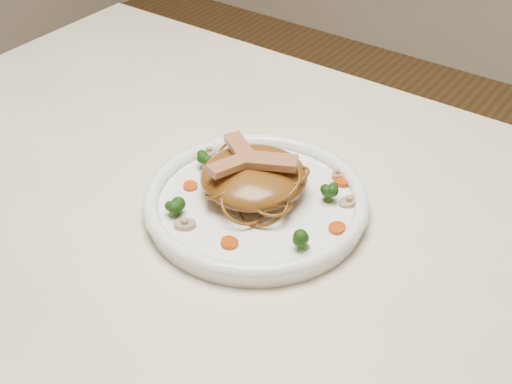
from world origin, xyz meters
The scene contains 19 objects.
table centered at (0.00, 0.00, 0.65)m, with size 1.20×0.80×0.75m.
plate centered at (0.04, 0.00, 0.76)m, with size 0.28×0.28×0.02m, color white.
noodle_mound centered at (0.02, 0.02, 0.79)m, with size 0.14×0.14×0.04m, color brown.
chicken_a centered at (0.04, 0.02, 0.82)m, with size 0.07×0.02×0.01m, color #B37E54.
chicken_b centered at (0.00, 0.03, 0.82)m, with size 0.07×0.02×0.01m, color #B37E54.
chicken_c centered at (0.01, -0.01, 0.82)m, with size 0.07×0.02×0.01m, color #B37E54.
broccoli_0 centered at (0.11, 0.06, 0.78)m, with size 0.03×0.03×0.03m, color #173E0D, non-canonical shape.
broccoli_1 centered at (-0.06, 0.02, 0.78)m, with size 0.03×0.03×0.03m, color #173E0D, non-canonical shape.
broccoli_2 centered at (-0.03, -0.08, 0.78)m, with size 0.02×0.02×0.03m, color #173E0D, non-canonical shape.
broccoli_3 centered at (0.13, -0.03, 0.78)m, with size 0.02×0.02×0.03m, color #173E0D, non-canonical shape.
carrot_0 centered at (0.11, 0.10, 0.77)m, with size 0.02×0.02×0.01m, color #B63D06.
carrot_1 centered at (-0.05, -0.02, 0.77)m, with size 0.02×0.02×0.01m, color #B63D06.
carrot_2 centered at (0.15, 0.02, 0.77)m, with size 0.02×0.02×0.01m, color #B63D06.
carrot_3 centered at (-0.01, 0.10, 0.77)m, with size 0.02×0.02×0.01m, color #B63D06.
carrot_4 centered at (0.06, -0.08, 0.77)m, with size 0.02×0.02×0.01m, color #B63D06.
mushroom_0 centered at (0.00, -0.09, 0.77)m, with size 0.03×0.03×0.01m, color tan.
mushroom_1 centered at (0.13, 0.07, 0.77)m, with size 0.03×0.03×0.01m, color tan.
mushroom_2 centered at (-0.08, 0.05, 0.77)m, with size 0.03×0.03×0.01m, color tan.
mushroom_3 centered at (0.09, 0.11, 0.77)m, with size 0.02×0.02×0.01m, color tan.
Camera 1 is at (0.42, -0.54, 1.29)m, focal length 47.20 mm.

